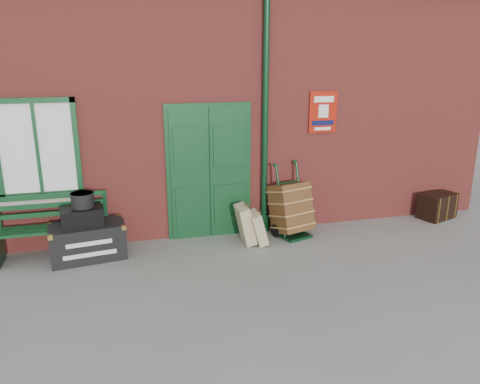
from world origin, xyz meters
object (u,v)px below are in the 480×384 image
object	(u,v)px
houdini_trunk	(88,241)
dark_trunk	(437,206)
bench	(53,226)
porter_trolley	(291,209)

from	to	relation	value
houdini_trunk	dark_trunk	bearing A→B (deg)	-5.84
bench	houdini_trunk	distance (m)	0.57
houdini_trunk	porter_trolley	xyz separation A→B (m)	(3.33, 0.12, 0.20)
houdini_trunk	dark_trunk	size ratio (longest dim) A/B	1.62
bench	dark_trunk	size ratio (longest dim) A/B	2.42
bench	dark_trunk	xyz separation A→B (m)	(6.82, 0.05, -0.26)
houdini_trunk	porter_trolley	world-z (taller)	porter_trolley
bench	houdini_trunk	bearing A→B (deg)	-20.26
bench	porter_trolley	bearing A→B (deg)	-1.07
porter_trolley	dark_trunk	distance (m)	3.01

